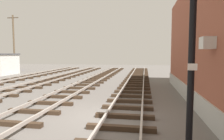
{
  "coord_description": "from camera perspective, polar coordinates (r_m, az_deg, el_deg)",
  "views": [
    {
      "loc": [
        1.61,
        -8.11,
        2.73
      ],
      "look_at": [
        -1.07,
        7.93,
        1.38
      ],
      "focal_mm": 31.64,
      "sensor_mm": 36.0,
      "label": 1
    }
  ],
  "objects": [
    {
      "name": "track_near_building",
      "position": [
        8.55,
        3.67,
        -12.99
      ],
      "size": [
        2.5,
        54.9,
        0.32
      ],
      "color": "#38281C",
      "rests_on": "ground"
    },
    {
      "name": "signal_mast",
      "position": [
        5.75,
        22.28,
        11.14
      ],
      "size": [
        0.36,
        0.4,
        5.42
      ],
      "color": "black",
      "rests_on": "ground"
    },
    {
      "name": "ground_plane",
      "position": [
        8.7,
        -1.71,
        -13.53
      ],
      "size": [
        80.0,
        80.0,
        0.0
      ],
      "primitive_type": "plane",
      "color": "#605B56"
    },
    {
      "name": "track_centre",
      "position": [
        9.85,
        -21.56,
        -10.89
      ],
      "size": [
        2.5,
        54.9,
        0.32
      ],
      "color": "#38281C",
      "rests_on": "ground"
    },
    {
      "name": "parked_car_blue",
      "position": [
        37.68,
        -28.77,
        1.37
      ],
      "size": [
        4.2,
        2.04,
        1.76
      ],
      "color": "#23389E",
      "rests_on": "ground"
    },
    {
      "name": "utility_pole_far",
      "position": [
        33.8,
        -26.51,
        7.18
      ],
      "size": [
        1.8,
        0.24,
        8.54
      ],
      "color": "brown",
      "rests_on": "ground"
    },
    {
      "name": "control_hut",
      "position": [
        29.44,
        -29.37,
        1.51
      ],
      "size": [
        3.0,
        3.8,
        2.76
      ],
      "color": "silver",
      "rests_on": "ground"
    }
  ]
}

